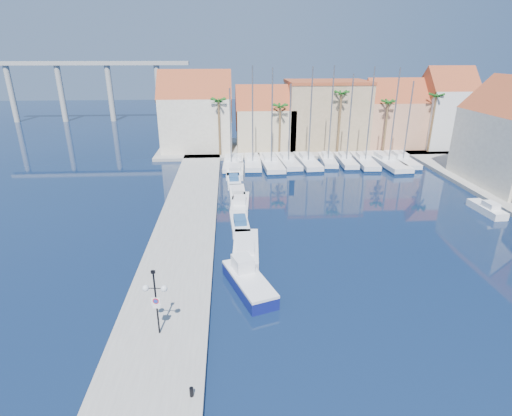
{
  "coord_description": "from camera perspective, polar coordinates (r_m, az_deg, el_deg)",
  "views": [
    {
      "loc": [
        -4.37,
        -24.02,
        16.8
      ],
      "look_at": [
        -2.04,
        10.88,
        3.0
      ],
      "focal_mm": 28.0,
      "sensor_mm": 36.0,
      "label": 1
    }
  ],
  "objects": [
    {
      "name": "motorboat_west_5",
      "position": [
        58.76,
        -2.98,
        5.4
      ],
      "size": [
        2.7,
        7.49,
        1.4
      ],
      "rotation": [
        0.0,
        0.0,
        -0.05
      ],
      "color": "white",
      "rests_on": "ground"
    },
    {
      "name": "sailboat_9",
      "position": [
        68.39,
        20.07,
        6.51
      ],
      "size": [
        2.94,
        10.03,
        12.66
      ],
      "rotation": [
        0.0,
        0.0,
        -0.03
      ],
      "color": "white",
      "rests_on": "ground"
    },
    {
      "name": "palm_2",
      "position": [
        68.86,
        12.11,
        15.42
      ],
      "size": [
        2.6,
        2.6,
        11.15
      ],
      "color": "brown",
      "rests_on": "shore_north"
    },
    {
      "name": "motorboat_east_1",
      "position": [
        51.14,
        30.15,
        -0.07
      ],
      "size": [
        1.9,
        5.08,
        1.4
      ],
      "rotation": [
        0.0,
        0.0,
        0.06
      ],
      "color": "white",
      "rests_on": "ground"
    },
    {
      "name": "ground",
      "position": [
        29.63,
        5.48,
        -13.12
      ],
      "size": [
        260.0,
        260.0,
        0.0
      ],
      "primitive_type": "plane",
      "color": "black",
      "rests_on": "ground"
    },
    {
      "name": "sailboat_8",
      "position": [
        66.51,
        18.16,
        6.34
      ],
      "size": [
        3.9,
        11.93,
        14.63
      ],
      "rotation": [
        0.0,
        0.0,
        0.07
      ],
      "color": "white",
      "rests_on": "ground"
    },
    {
      "name": "palm_0",
      "position": [
        66.49,
        -5.38,
        14.77
      ],
      "size": [
        2.6,
        2.6,
        10.15
      ],
      "color": "brown",
      "rests_on": "shore_north"
    },
    {
      "name": "building_1",
      "position": [
        72.22,
        1.31,
        12.36
      ],
      "size": [
        10.3,
        8.0,
        11.0
      ],
      "color": "#C6B18C",
      "rests_on": "shore_north"
    },
    {
      "name": "motorboat_west_2",
      "position": [
        45.87,
        -2.29,
        0.71
      ],
      "size": [
        2.41,
        6.22,
        1.4
      ],
      "rotation": [
        0.0,
        0.0,
        -0.08
      ],
      "color": "white",
      "rests_on": "ground"
    },
    {
      "name": "motorboat_west_1",
      "position": [
        40.49,
        -2.35,
        -2.21
      ],
      "size": [
        2.03,
        5.48,
        1.4
      ],
      "rotation": [
        0.0,
        0.0,
        0.06
      ],
      "color": "white",
      "rests_on": "ground"
    },
    {
      "name": "shore_north",
      "position": [
        75.28,
        7.36,
        8.65
      ],
      "size": [
        54.0,
        16.0,
        0.5
      ],
      "primitive_type": "cube",
      "color": "gray",
      "rests_on": "ground"
    },
    {
      "name": "viaduct",
      "position": [
        111.74,
        -22.91,
        16.57
      ],
      "size": [
        48.0,
        2.2,
        14.45
      ],
      "color": "#9E9E99",
      "rests_on": "ground"
    },
    {
      "name": "sailboat_0",
      "position": [
        62.19,
        -3.51,
        6.38
      ],
      "size": [
        2.78,
        9.13,
        11.84
      ],
      "rotation": [
        0.0,
        0.0,
        -0.04
      ],
      "color": "white",
      "rests_on": "ground"
    },
    {
      "name": "quay_west",
      "position": [
        41.26,
        -9.95,
        -2.46
      ],
      "size": [
        6.0,
        77.0,
        0.5
      ],
      "primitive_type": "cube",
      "color": "gray",
      "rests_on": "ground"
    },
    {
      "name": "sailboat_3",
      "position": [
        63.49,
        4.56,
        6.67
      ],
      "size": [
        3.36,
        9.8,
        12.36
      ],
      "rotation": [
        0.0,
        0.0,
        0.09
      ],
      "color": "white",
      "rests_on": "ground"
    },
    {
      "name": "sailboat_7",
      "position": [
        65.79,
        15.2,
        6.53
      ],
      "size": [
        3.23,
        10.03,
        14.72
      ],
      "rotation": [
        0.0,
        0.0,
        -0.06
      ],
      "color": "white",
      "rests_on": "ground"
    },
    {
      "name": "motorboat_west_3",
      "position": [
        48.91,
        -2.66,
        2.05
      ],
      "size": [
        2.01,
        5.85,
        1.4
      ],
      "rotation": [
        0.0,
        0.0,
        0.03
      ],
      "color": "white",
      "rests_on": "ground"
    },
    {
      "name": "building_2",
      "position": [
        74.83,
        9.9,
        13.12
      ],
      "size": [
        14.2,
        10.2,
        11.5
      ],
      "color": "#9E8961",
      "rests_on": "shore_north"
    },
    {
      "name": "bollard",
      "position": [
        22.4,
        -9.2,
        -24.52
      ],
      "size": [
        0.21,
        0.21,
        0.53
      ],
      "primitive_type": "cylinder",
      "color": "black",
      "rests_on": "quay_west"
    },
    {
      "name": "fishing_boat",
      "position": [
        30.45,
        -1.15,
        -10.33
      ],
      "size": [
        4.02,
        6.58,
        2.19
      ],
      "rotation": [
        0.0,
        0.0,
        0.33
      ],
      "color": "navy",
      "rests_on": "ground"
    },
    {
      "name": "palm_3",
      "position": [
        71.56,
        18.38,
        13.91
      ],
      "size": [
        2.6,
        2.6,
        9.65
      ],
      "color": "brown",
      "rests_on": "shore_north"
    },
    {
      "name": "motorboat_west_4",
      "position": [
        54.05,
        -3.21,
        3.95
      ],
      "size": [
        1.95,
        5.56,
        1.4
      ],
      "rotation": [
        0.0,
        0.0,
        0.03
      ],
      "color": "white",
      "rests_on": "ground"
    },
    {
      "name": "palm_4",
      "position": [
        74.78,
        24.34,
        14.14
      ],
      "size": [
        2.6,
        2.6,
        10.65
      ],
      "color": "brown",
      "rests_on": "shore_north"
    },
    {
      "name": "lamp_post",
      "position": [
        24.94,
        -14.2,
        -11.66
      ],
      "size": [
        1.51,
        0.52,
        4.45
      ],
      "rotation": [
        0.0,
        0.0,
        -0.11
      ],
      "color": "black",
      "rests_on": "quay_west"
    },
    {
      "name": "sailboat_4",
      "position": [
        63.83,
        7.35,
        6.67
      ],
      "size": [
        3.16,
        10.09,
        14.76
      ],
      "rotation": [
        0.0,
        0.0,
        0.05
      ],
      "color": "white",
      "rests_on": "ground"
    },
    {
      "name": "sailboat_2",
      "position": [
        62.48,
        2.11,
        6.49
      ],
      "size": [
        3.48,
        10.91,
        14.63
      ],
      "rotation": [
        0.0,
        0.0,
        0.06
      ],
      "color": "white",
      "rests_on": "ground"
    },
    {
      "name": "sailboat_6",
      "position": [
        65.31,
        12.68,
        6.67
      ],
      "size": [
        2.68,
        8.76,
        13.74
      ],
      "rotation": [
        0.0,
        0.0,
        -0.04
      ],
      "color": "white",
      "rests_on": "ground"
    },
    {
      "name": "building_4",
      "position": [
        80.44,
        25.34,
        12.51
      ],
      "size": [
        8.3,
        8.0,
        14.0
      ],
      "color": "white",
      "rests_on": "shore_north"
    },
    {
      "name": "sailboat_1",
      "position": [
        62.7,
        -0.48,
        6.59
      ],
      "size": [
        2.81,
        9.49,
        14.88
      ],
      "rotation": [
        0.0,
        0.0,
        -0.03
      ],
      "color": "white",
      "rests_on": "ground"
    },
    {
      "name": "building_3",
      "position": [
        77.62,
        18.9,
        12.31
      ],
      "size": [
        10.3,
        8.0,
        12.0
      ],
      "color": "tan",
      "rests_on": "shore_north"
    },
    {
      "name": "building_0",
      "position": [
        71.98,
        -8.5,
        13.09
      ],
      "size": [
        12.3,
        9.0,
        13.5
      ],
      "color": "beige",
      "rests_on": "shore_north"
    },
    {
      "name": "motorboat_west_6",
      "position": [
        64.87,
        -2.72,
        6.96
      ],
      "size": [
        2.41,
        6.36,
        1.4
      ],
      "rotation": [
        0.0,
        0.0,
        -0.07
      ],
      "color": "white",
      "rests_on": "ground"
    },
    {
      "name": "palm_1",
      "position": [
        67.11,
        3.47,
        14.07
      ],
      "size": [
        2.6,
        2.6,
        9.15
      ],
      "color": "brown",
      "rests_on": "shore_north"
    },
    {
      "name": "motorboat_west_0",
      "position": [
        35.49,
        -1.47,
        -5.8
      ],
      "size": [
        2.59,
        6.98,
        1.4
      ],
      "rotation": [
        0.0,
        0.0,
        -0.06
      ],
      "color": "white",
      "rests_on": "ground"
    },
    {
      "name": "sailboat_5",
      "position": [
        64.99,
        10.19,
        6.82
      ],
      "size": [
        2.8,
        8.28,
        14.88
      ],
      "rotation": [
        0.0,
        0.0,
        -0.08
      ],
      "color": "white",
      "rests_on": "ground"
    }
  ]
}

